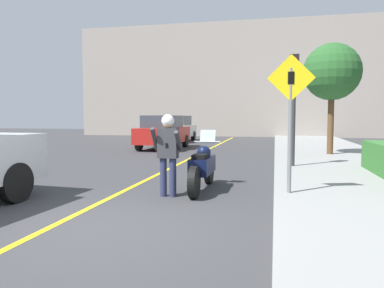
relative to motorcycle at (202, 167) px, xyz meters
The scene contains 11 objects.
ground_plane 3.28m from the motorcycle, 108.99° to the right, with size 80.00×80.00×0.00m, color #38383A.
sidewalk_curb 3.88m from the motorcycle, 13.98° to the left, with size 4.40×44.00×0.13m.
road_center_line 3.41m from the motorcycle, 119.45° to the left, with size 0.12×36.00×0.01m.
building_backdrop 23.32m from the motorcycle, 92.64° to the left, with size 28.00×1.20×9.28m.
motorcycle is the anchor object (origin of this frame).
person_biker 1.10m from the motorcycle, 124.78° to the right, with size 0.59×0.46×1.67m.
crossing_sign 2.27m from the motorcycle, 15.97° to the right, with size 0.91×0.08×2.69m.
traffic_light 4.63m from the motorcycle, 60.22° to the left, with size 0.26×0.30×3.34m.
street_tree 9.02m from the motorcycle, 64.35° to the left, with size 2.24×2.24×4.38m.
parked_car_red 10.83m from the motorcycle, 111.50° to the left, with size 1.88×4.20×1.68m.
parked_car_white 16.35m from the motorcycle, 106.91° to the left, with size 1.88×4.20×1.68m.
Camera 1 is at (2.60, -4.96, 1.62)m, focal length 35.00 mm.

